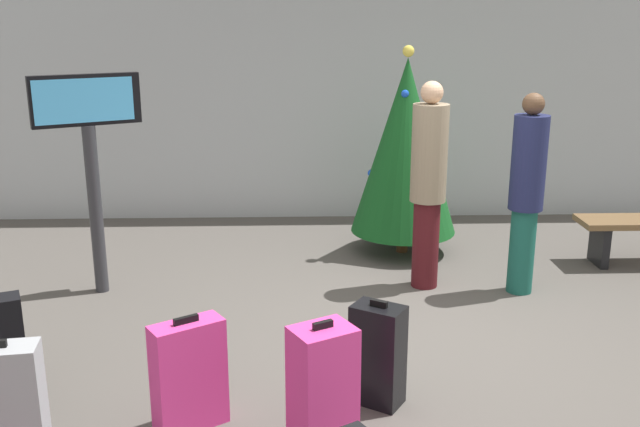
% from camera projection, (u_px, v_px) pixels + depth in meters
% --- Properties ---
extents(ground_plane, '(16.00, 16.00, 0.00)m').
position_uv_depth(ground_plane, '(418.00, 337.00, 5.63)').
color(ground_plane, '#514C47').
extents(back_wall, '(16.00, 0.20, 2.87)m').
position_uv_depth(back_wall, '(374.00, 102.00, 8.74)').
color(back_wall, '#B7BCC1').
rests_on(back_wall, ground_plane).
extents(holiday_tree, '(1.11, 1.11, 2.18)m').
position_uv_depth(holiday_tree, '(405.00, 147.00, 7.37)').
color(holiday_tree, '#4C3319').
rests_on(holiday_tree, ground_plane).
extents(flight_info_kiosk, '(0.86, 0.50, 1.98)m').
position_uv_depth(flight_info_kiosk, '(90.00, 143.00, 6.21)').
color(flight_info_kiosk, '#333338').
rests_on(flight_info_kiosk, ground_plane).
extents(traveller_0, '(0.45, 0.45, 1.91)m').
position_uv_depth(traveller_0, '(428.00, 180.00, 6.44)').
color(traveller_0, '#4C1419').
rests_on(traveller_0, ground_plane).
extents(traveller_1, '(0.43, 0.43, 1.83)m').
position_uv_depth(traveller_1, '(527.00, 189.00, 6.31)').
color(traveller_1, '#19594C').
rests_on(traveller_1, ground_plane).
extents(suitcase_0, '(0.47, 0.39, 0.74)m').
position_uv_depth(suitcase_0, '(189.00, 375.00, 4.33)').
color(suitcase_0, '#E5388C').
rests_on(suitcase_0, ground_plane).
extents(suitcase_1, '(0.39, 0.36, 0.72)m').
position_uv_depth(suitcase_1, '(378.00, 355.00, 4.61)').
color(suitcase_1, black).
rests_on(suitcase_1, ground_plane).
extents(suitcase_4, '(0.49, 0.26, 0.84)m').
position_uv_depth(suitcase_4, '(0.00, 416.00, 3.79)').
color(suitcase_4, '#9EA0A5').
rests_on(suitcase_4, ground_plane).
extents(suitcase_5, '(0.43, 0.39, 0.84)m').
position_uv_depth(suitcase_5, '(323.00, 393.00, 4.03)').
color(suitcase_5, '#E5388C').
rests_on(suitcase_5, ground_plane).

